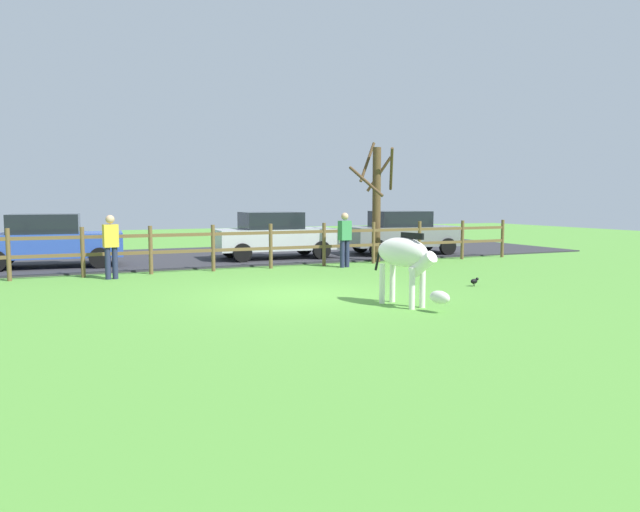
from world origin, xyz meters
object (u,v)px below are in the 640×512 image
(parked_car_silver, at_px, (274,235))
(visitor_right_of_tree, at_px, (111,244))
(parked_car_grey, at_px, (402,232))
(visitor_left_of_tree, at_px, (345,237))
(parked_car_blue, at_px, (49,240))
(crow_on_grass, at_px, (474,281))
(zebra, at_px, (406,258))
(bare_tree, at_px, (376,200))

(parked_car_silver, height_order, visitor_right_of_tree, visitor_right_of_tree)
(parked_car_grey, distance_m, visitor_right_of_tree, 10.67)
(parked_car_grey, distance_m, visitor_left_of_tree, 4.58)
(visitor_left_of_tree, bearing_deg, parked_car_grey, 36.55)
(parked_car_blue, bearing_deg, crow_on_grass, -41.11)
(zebra, relative_size, parked_car_grey, 0.46)
(bare_tree, relative_size, parked_car_blue, 0.95)
(parked_car_grey, bearing_deg, visitor_right_of_tree, -165.08)
(parked_car_silver, bearing_deg, visitor_right_of_tree, -150.92)
(visitor_left_of_tree, xyz_separation_m, visitor_right_of_tree, (-6.63, -0.02, 0.00))
(parked_car_blue, bearing_deg, visitor_right_of_tree, -65.62)
(visitor_left_of_tree, bearing_deg, parked_car_blue, 158.45)
(zebra, bearing_deg, parked_car_blue, 123.19)
(parked_car_silver, bearing_deg, zebra, -93.97)
(zebra, bearing_deg, parked_car_grey, 58.82)
(zebra, bearing_deg, bare_tree, 64.90)
(parked_car_blue, xyz_separation_m, parked_car_grey, (11.77, -0.47, 0.00))
(parked_car_silver, distance_m, visitor_left_of_tree, 3.23)
(parked_car_blue, bearing_deg, parked_car_grey, -2.29)
(zebra, height_order, visitor_left_of_tree, visitor_left_of_tree)
(parked_car_grey, relative_size, visitor_left_of_tree, 2.54)
(bare_tree, relative_size, crow_on_grass, 18.16)
(bare_tree, height_order, visitor_right_of_tree, bare_tree)
(visitor_right_of_tree, bearing_deg, parked_car_blue, 114.38)
(crow_on_grass, bearing_deg, bare_tree, 84.33)
(parked_car_silver, relative_size, parked_car_blue, 0.99)
(crow_on_grass, bearing_deg, zebra, -151.07)
(parked_car_silver, bearing_deg, crow_on_grass, -74.02)
(zebra, distance_m, parked_car_silver, 9.41)
(visitor_left_of_tree, height_order, visitor_right_of_tree, same)
(crow_on_grass, relative_size, parked_car_blue, 0.05)
(parked_car_grey, bearing_deg, parked_car_silver, 176.64)
(bare_tree, bearing_deg, visitor_right_of_tree, -172.91)
(parked_car_blue, relative_size, visitor_right_of_tree, 2.51)
(zebra, relative_size, visitor_right_of_tree, 1.16)
(parked_car_blue, bearing_deg, parked_car_silver, -1.53)
(zebra, height_order, visitor_right_of_tree, visitor_right_of_tree)
(bare_tree, distance_m, visitor_right_of_tree, 8.40)
(bare_tree, height_order, crow_on_grass, bare_tree)
(parked_car_grey, bearing_deg, bare_tree, -140.02)
(crow_on_grass, relative_size, visitor_left_of_tree, 0.13)
(visitor_right_of_tree, bearing_deg, visitor_left_of_tree, 0.19)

